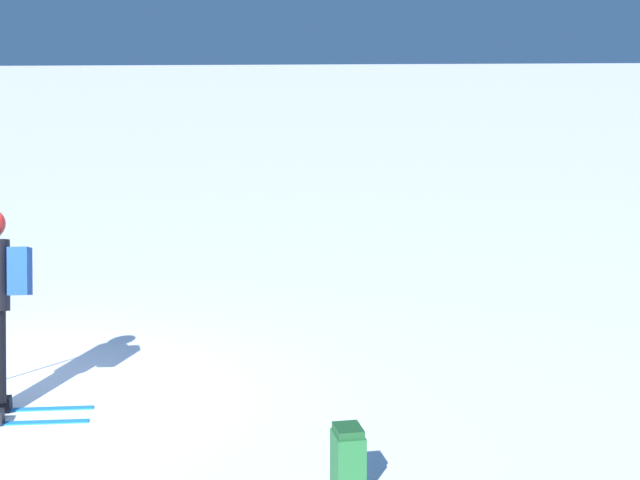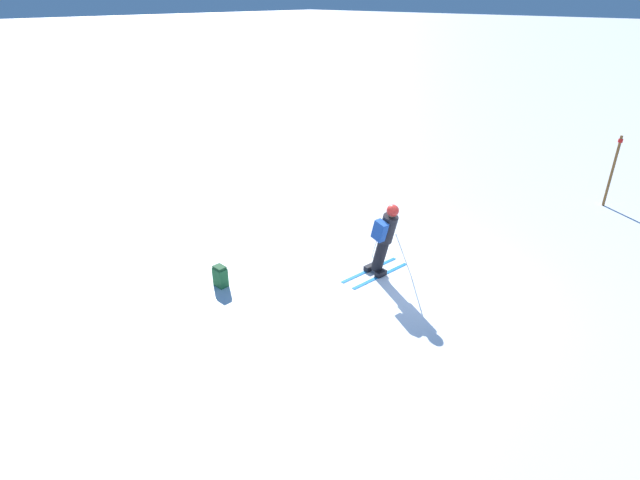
% 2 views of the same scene
% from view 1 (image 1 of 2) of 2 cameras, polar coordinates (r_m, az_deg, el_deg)
% --- Properties ---
extents(spare_backpack, '(0.30, 0.22, 0.50)m').
position_cam_1_polar(spare_backpack, '(8.30, 1.51, -11.57)').
color(spare_backpack, '#236633').
rests_on(spare_backpack, ground).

